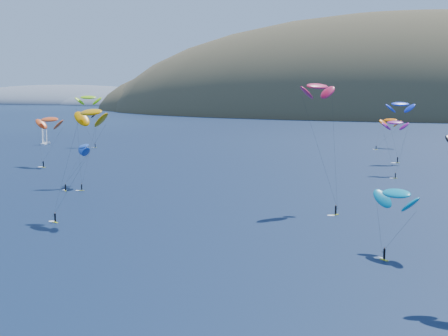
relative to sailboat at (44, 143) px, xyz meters
name	(u,v)px	position (x,y,z in m)	size (l,w,h in m)	color
island	(426,125)	(154.84, 370.53, -11.60)	(730.00, 300.00, 210.00)	#3D3526
headland	(79,105)	(-329.82, 558.24, -4.22)	(460.00, 250.00, 60.00)	slate
sailboat	(44,143)	(0.00, 0.00, 0.00)	(8.03, 7.44, 9.58)	white
kitesurfer_1	(50,120)	(44.61, -60.14, 14.18)	(11.08, 8.98, 18.00)	yellow
kitesurfer_2	(91,112)	(99.87, -126.48, 20.05)	(10.17, 11.51, 23.53)	yellow
kitesurfer_3	(88,98)	(76.65, -88.92, 22.04)	(8.40, 14.76, 24.80)	yellow
kitesurfer_4	(400,104)	(152.31, -14.67, 18.92)	(10.47, 7.84, 22.48)	yellow
kitesurfer_5	(396,194)	(158.86, -134.87, 8.61)	(8.98, 9.82, 11.86)	yellow
kitesurfer_6	(395,123)	(152.69, -43.57, 14.31)	(7.74, 12.51, 17.24)	yellow
kitesurfer_9	(318,87)	(140.06, -101.85, 25.07)	(10.41, 12.76, 28.43)	yellow
kitesurfer_10	(84,146)	(77.26, -92.79, 9.47)	(8.05, 14.12, 12.59)	yellow
kitesurfer_11	(390,120)	(145.70, 36.69, 10.67)	(10.30, 15.75, 14.16)	yellow
kitesurfer_12	(88,113)	(23.49, -1.48, 13.53)	(9.44, 5.91, 16.44)	yellow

